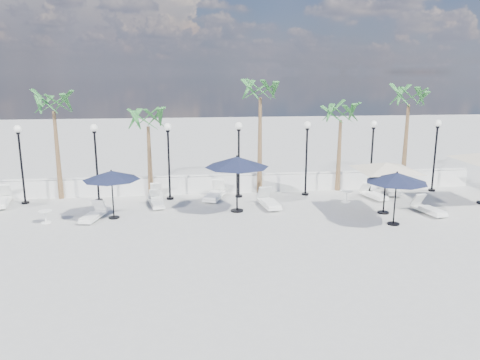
{
  "coord_description": "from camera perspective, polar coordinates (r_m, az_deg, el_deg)",
  "views": [
    {
      "loc": [
        -2.69,
        -16.57,
        6.27
      ],
      "look_at": [
        -0.25,
        3.89,
        1.5
      ],
      "focal_mm": 35.0,
      "sensor_mm": 36.0,
      "label": 1
    }
  ],
  "objects": [
    {
      "name": "parasol_navy_left",
      "position": [
        20.89,
        -15.41,
        0.53
      ],
      "size": [
        2.47,
        2.47,
        2.18
      ],
      "color": "black",
      "rests_on": "ground"
    },
    {
      "name": "lamppost_3",
      "position": [
        23.53,
        -0.15,
        3.79
      ],
      "size": [
        0.36,
        0.36,
        3.84
      ],
      "color": "black",
      "rests_on": "ground"
    },
    {
      "name": "lounger_1",
      "position": [
        23.62,
        -10.13,
        -1.98
      ],
      "size": [
        0.76,
        1.92,
        0.7
      ],
      "rotation": [
        0.0,
        0.0,
        0.08
      ],
      "color": "white",
      "rests_on": "ground"
    },
    {
      "name": "palm_0",
      "position": [
        24.75,
        -21.78,
        8.09
      ],
      "size": [
        2.6,
        2.6,
        5.5
      ],
      "color": "brown",
      "rests_on": "ground"
    },
    {
      "name": "parasol_navy_right",
      "position": [
        20.32,
        18.57,
        0.25
      ],
      "size": [
        2.55,
        2.55,
        2.29
      ],
      "color": "black",
      "rests_on": "ground"
    },
    {
      "name": "balustrade",
      "position": [
        24.91,
        -0.41,
        -0.44
      ],
      "size": [
        26.0,
        0.3,
        1.01
      ],
      "color": "silver",
      "rests_on": "ground"
    },
    {
      "name": "parasol_cream_sq_a",
      "position": [
        21.79,
        17.46,
        2.02
      ],
      "size": [
        5.14,
        5.14,
        2.52
      ],
      "color": "black",
      "rests_on": "ground"
    },
    {
      "name": "palm_2",
      "position": [
        24.21,
        2.49,
        10.28
      ],
      "size": [
        2.6,
        2.6,
        6.1
      ],
      "color": "brown",
      "rests_on": "ground"
    },
    {
      "name": "palm_1",
      "position": [
        24.07,
        -11.16,
        6.79
      ],
      "size": [
        2.6,
        2.6,
        4.7
      ],
      "color": "brown",
      "rests_on": "ground"
    },
    {
      "name": "lounger_2",
      "position": [
        22.67,
        -10.16,
        -2.67
      ],
      "size": [
        0.9,
        1.78,
        0.64
      ],
      "rotation": [
        0.0,
        0.0,
        0.21
      ],
      "color": "white",
      "rests_on": "ground"
    },
    {
      "name": "lamppost_1",
      "position": [
        23.77,
        -17.19,
        3.3
      ],
      "size": [
        0.36,
        0.36,
        3.84
      ],
      "color": "black",
      "rests_on": "ground"
    },
    {
      "name": "lounger_6",
      "position": [
        22.26,
        3.54,
        -2.67
      ],
      "size": [
        0.9,
        2.09,
        0.76
      ],
      "rotation": [
        0.0,
        0.0,
        0.12
      ],
      "color": "white",
      "rests_on": "ground"
    },
    {
      "name": "lounger_3",
      "position": [
        21.28,
        -17.48,
        -4.11
      ],
      "size": [
        0.98,
        1.83,
        0.65
      ],
      "rotation": [
        0.0,
        0.0,
        -0.25
      ],
      "color": "white",
      "rests_on": "ground"
    },
    {
      "name": "parasol_navy_mid",
      "position": [
        21.07,
        -0.37,
        2.19
      ],
      "size": [
        2.93,
        2.93,
        2.63
      ],
      "color": "black",
      "rests_on": "ground"
    },
    {
      "name": "lounger_7",
      "position": [
        25.96,
        18.19,
        -1.04
      ],
      "size": [
        1.25,
        2.1,
        0.75
      ],
      "rotation": [
        0.0,
        0.0,
        -0.33
      ],
      "color": "white",
      "rests_on": "ground"
    },
    {
      "name": "lamppost_5",
      "position": [
        25.31,
        15.83,
        3.95
      ],
      "size": [
        0.36,
        0.36,
        3.84
      ],
      "color": "black",
      "rests_on": "ground"
    },
    {
      "name": "side_table_2",
      "position": [
        23.61,
        12.83,
        -1.83
      ],
      "size": [
        0.6,
        0.6,
        0.58
      ],
      "color": "white",
      "rests_on": "ground"
    },
    {
      "name": "lamppost_6",
      "position": [
        26.84,
        22.77,
        3.92
      ],
      "size": [
        0.36,
        0.36,
        3.84
      ],
      "color": "black",
      "rests_on": "ground"
    },
    {
      "name": "lounger_8",
      "position": [
        22.85,
        21.98,
        -3.26
      ],
      "size": [
        0.97,
        1.93,
        0.69
      ],
      "rotation": [
        0.0,
        0.0,
        0.21
      ],
      "color": "white",
      "rests_on": "ground"
    },
    {
      "name": "lamppost_4",
      "position": [
        24.18,
        8.13,
        3.91
      ],
      "size": [
        0.36,
        0.36,
        3.84
      ],
      "color": "black",
      "rests_on": "ground"
    },
    {
      "name": "side_table_1",
      "position": [
        21.55,
        -22.63,
        -4.02
      ],
      "size": [
        0.55,
        0.55,
        0.54
      ],
      "color": "white",
      "rests_on": "ground"
    },
    {
      "name": "palm_3",
      "position": [
        25.34,
        12.19,
        7.49
      ],
      "size": [
        2.6,
        2.6,
        4.9
      ],
      "color": "brown",
      "rests_on": "ground"
    },
    {
      "name": "ground",
      "position": [
        17.92,
        2.28,
        -7.46
      ],
      "size": [
        100.0,
        100.0,
        0.0
      ],
      "primitive_type": "plane",
      "color": "#A3A39E",
      "rests_on": "ground"
    },
    {
      "name": "lounger_5",
      "position": [
        24.67,
        15.97,
        -1.68
      ],
      "size": [
        1.0,
        1.83,
        0.66
      ],
      "rotation": [
        0.0,
        0.0,
        0.26
      ],
      "color": "white",
      "rests_on": "ground"
    },
    {
      "name": "lamppost_0",
      "position": [
        24.65,
        -25.22,
        2.97
      ],
      "size": [
        0.36,
        0.36,
        3.84
      ],
      "color": "black",
      "rests_on": "ground"
    },
    {
      "name": "lamppost_2",
      "position": [
        23.39,
        -8.71,
        3.58
      ],
      "size": [
        0.36,
        0.36,
        3.84
      ],
      "color": "black",
      "rests_on": "ground"
    },
    {
      "name": "lounger_0",
      "position": [
        25.17,
        -27.11,
        -2.23
      ],
      "size": [
        1.08,
        2.22,
        0.8
      ],
      "rotation": [
        0.0,
        0.0,
        0.19
      ],
      "color": "white",
      "rests_on": "ground"
    },
    {
      "name": "lounger_4",
      "position": [
        23.61,
        -3.1,
        -1.72
      ],
      "size": [
        1.34,
        2.21,
        0.79
      ],
      "rotation": [
        0.0,
        0.0,
        -0.34
      ],
      "color": "white",
      "rests_on": "ground"
    },
    {
      "name": "palm_4",
      "position": [
        26.71,
        19.89,
        8.96
      ],
      "size": [
        2.6,
        2.6,
        5.7
      ],
      "color": "brown",
      "rests_on": "ground"
    }
  ]
}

